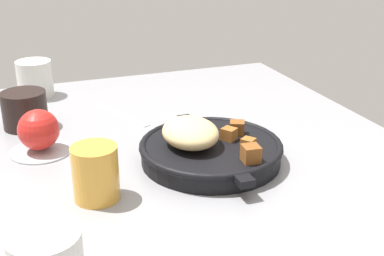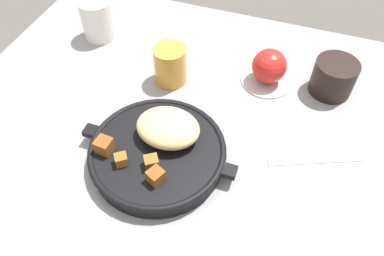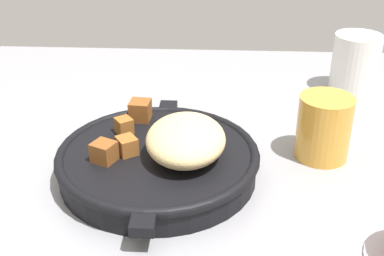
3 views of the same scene
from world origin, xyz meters
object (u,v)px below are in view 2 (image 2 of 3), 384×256
object	(u,v)px
cast_iron_skillet	(159,149)
juice_glass_amber	(170,65)
butter_knife	(317,159)
white_creamer_pitcher	(98,19)
coffee_mug_dark	(333,77)
red_apple	(269,66)

from	to	relation	value
cast_iron_skillet	juice_glass_amber	world-z (taller)	juice_glass_amber
cast_iron_skillet	butter_knife	xyz separation A→B (cm)	(26.82, 8.94, -2.40)
cast_iron_skillet	white_creamer_pitcher	bearing A→B (deg)	133.52
white_creamer_pitcher	butter_knife	bearing A→B (deg)	-20.03
cast_iron_skillet	white_creamer_pitcher	xyz separation A→B (cm)	(-27.19, 28.63, 2.15)
cast_iron_skillet	juice_glass_amber	bearing A→B (deg)	105.84
butter_knife	coffee_mug_dark	size ratio (longest dim) A/B	2.02
cast_iron_skillet	red_apple	bearing A→B (deg)	62.15
white_creamer_pitcher	juice_glass_amber	bearing A→B (deg)	-22.07
white_creamer_pitcher	coffee_mug_dark	bearing A→B (deg)	-0.75
butter_knife	white_creamer_pitcher	bearing A→B (deg)	137.02
white_creamer_pitcher	red_apple	bearing A→B (deg)	-3.27
butter_knife	white_creamer_pitcher	world-z (taller)	white_creamer_pitcher
butter_knife	juice_glass_amber	distance (cm)	34.49
red_apple	cast_iron_skillet	bearing A→B (deg)	-117.85
red_apple	coffee_mug_dark	world-z (taller)	red_apple
juice_glass_amber	white_creamer_pitcher	distance (cm)	23.26
red_apple	coffee_mug_dark	bearing A→B (deg)	7.22
coffee_mug_dark	white_creamer_pitcher	size ratio (longest dim) A/B	0.92
butter_knife	white_creamer_pitcher	xyz separation A→B (cm)	(-54.01, 19.69, 4.55)
cast_iron_skillet	coffee_mug_dark	distance (cm)	38.77
juice_glass_amber	butter_knife	bearing A→B (deg)	-18.65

